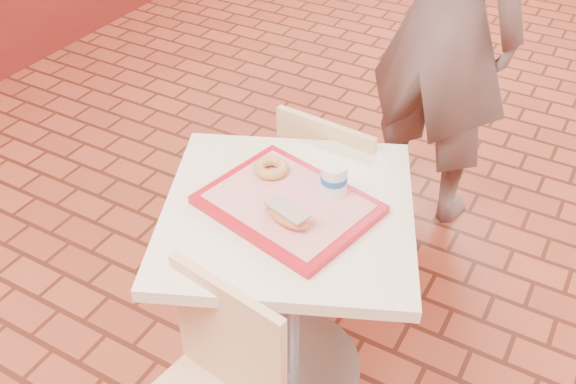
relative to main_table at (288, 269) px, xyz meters
The scene contains 7 objects.
main_table is the anchor object (origin of this frame).
chair_main_back 0.51m from the main_table, 98.35° to the left, with size 0.41×0.41×0.82m.
customer 1.25m from the main_table, 87.30° to the left, with size 0.65×0.43×1.79m, color brown.
serving_tray 0.27m from the main_table, 90.00° to the left, with size 0.47×0.36×0.03m.
ring_donut 0.33m from the main_table, 140.56° to the left, with size 0.11×0.11×0.03m, color #BD8745.
long_john_donut 0.31m from the main_table, 62.69° to the right, with size 0.16×0.11×0.05m.
paper_cup 0.36m from the main_table, 44.70° to the left, with size 0.08×0.08×0.10m.
Camera 1 is at (-0.60, -1.98, 1.98)m, focal length 40.00 mm.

